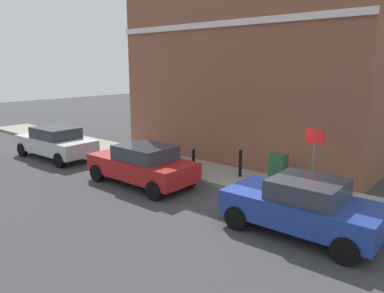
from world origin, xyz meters
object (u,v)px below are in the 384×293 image
object	(u,v)px
utility_cabinet	(278,171)
bollard_near_cabinet	(240,162)
car_blue	(302,206)
bollard_far_kerb	(194,161)
car_red	(142,164)
car_silver	(56,142)
street_sign	(314,154)

from	to	relation	value
utility_cabinet	bollard_near_cabinet	bearing A→B (deg)	86.44
car_blue	bollard_near_cabinet	size ratio (longest dim) A/B	3.79
bollard_far_kerb	car_blue	bearing A→B (deg)	-109.01
car_red	car_silver	xyz separation A→B (m)	(0.04, 6.02, -0.00)
car_blue	car_red	distance (m)	6.15
car_silver	utility_cabinet	bearing A→B (deg)	-167.08
car_blue	utility_cabinet	size ratio (longest dim) A/B	3.42
car_silver	street_sign	world-z (taller)	street_sign
car_blue	bollard_near_cabinet	world-z (taller)	car_blue
car_silver	bollard_near_cabinet	xyz separation A→B (m)	(2.68, -8.45, -0.06)
car_red	utility_cabinet	xyz separation A→B (m)	(2.62, -4.04, -0.09)
car_blue	car_red	bearing A→B (deg)	-1.74
street_sign	car_blue	bearing A→B (deg)	-163.56
car_silver	bollard_far_kerb	bearing A→B (deg)	-168.27
bollard_far_kerb	street_sign	size ratio (longest dim) A/B	0.45
utility_cabinet	bollard_far_kerb	distance (m)	3.17
car_blue	street_sign	bearing A→B (deg)	-74.51
car_blue	street_sign	world-z (taller)	street_sign
car_blue	bollard_far_kerb	distance (m)	5.43
utility_cabinet	street_sign	distance (m)	1.94
car_blue	utility_cabinet	bearing A→B (deg)	-53.07
utility_cabinet	car_red	bearing A→B (deg)	122.94
car_red	utility_cabinet	distance (m)	4.82
utility_cabinet	street_sign	xyz separation A→B (m)	(-0.71, -1.51, 0.98)
car_silver	bollard_far_kerb	size ratio (longest dim) A/B	4.18
bollard_near_cabinet	car_blue	bearing A→B (deg)	-127.08
car_blue	bollard_far_kerb	size ratio (longest dim) A/B	3.79
car_blue	bollard_near_cabinet	distance (m)	4.65
car_red	car_silver	size ratio (longest dim) A/B	0.97
car_silver	street_sign	size ratio (longest dim) A/B	1.89
car_blue	car_red	size ratio (longest dim) A/B	0.94
car_red	bollard_far_kerb	distance (m)	1.96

